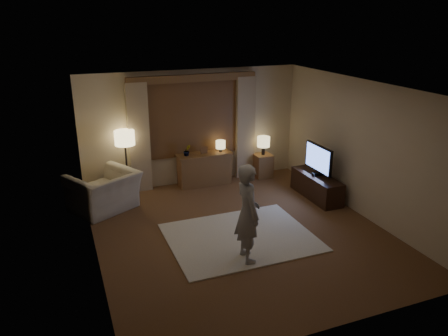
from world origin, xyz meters
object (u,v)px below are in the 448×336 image
tv_stand (316,186)px  person (248,213)px  armchair (104,192)px  side_table (263,166)px  sideboard (204,170)px

tv_stand → person: bearing=-143.9°
person → armchair: bearing=36.8°
side_table → tv_stand: (0.51, -1.55, -0.03)m
side_table → person: (-1.91, -3.32, 0.54)m
sideboard → person: bearing=-97.4°
side_table → tv_stand: size_ratio=0.40×
sideboard → side_table: sideboard is taller
side_table → tv_stand: 1.64m
sideboard → armchair: bearing=-165.2°
side_table → tv_stand: side_table is taller
sideboard → side_table: bearing=-2.0°
person → tv_stand: bearing=-51.3°
sideboard → armchair: size_ratio=1.00×
sideboard → tv_stand: bearing=-39.0°
sideboard → tv_stand: sideboard is taller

